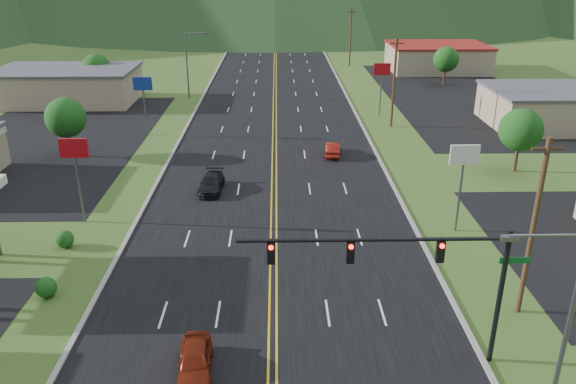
{
  "coord_description": "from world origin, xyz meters",
  "views": [
    {
      "loc": [
        0.32,
        -7.77,
        17.96
      ],
      "look_at": [
        0.95,
        24.57,
        4.5
      ],
      "focal_mm": 35.0,
      "sensor_mm": 36.0,
      "label": 1
    }
  ],
  "objects_px": {
    "car_red_near": "(195,361)",
    "car_red_far": "(333,149)",
    "streetlight_west": "(189,60)",
    "traffic_signal": "(416,265)",
    "streetlight_east": "(562,319)",
    "car_dark_mid": "(211,184)"
  },
  "relations": [
    {
      "from": "car_red_near",
      "to": "car_red_far",
      "type": "xyz_separation_m",
      "value": [
        9.34,
        31.39,
        -0.02
      ]
    },
    {
      "from": "streetlight_west",
      "to": "car_red_far",
      "type": "height_order",
      "value": "streetlight_west"
    },
    {
      "from": "traffic_signal",
      "to": "streetlight_east",
      "type": "bearing_deg",
      "value": -40.39
    },
    {
      "from": "streetlight_east",
      "to": "car_dark_mid",
      "type": "xyz_separation_m",
      "value": [
        -16.39,
        25.73,
        -4.53
      ]
    },
    {
      "from": "car_dark_mid",
      "to": "car_red_near",
      "type": "bearing_deg",
      "value": -83.07
    },
    {
      "from": "streetlight_east",
      "to": "car_dark_mid",
      "type": "height_order",
      "value": "streetlight_east"
    },
    {
      "from": "car_red_near",
      "to": "car_dark_mid",
      "type": "relative_size",
      "value": 0.87
    },
    {
      "from": "streetlight_west",
      "to": "car_red_near",
      "type": "distance_m",
      "value": 57.4
    },
    {
      "from": "streetlight_east",
      "to": "streetlight_west",
      "type": "bearing_deg",
      "value": 110.86
    },
    {
      "from": "traffic_signal",
      "to": "car_red_near",
      "type": "distance_m",
      "value": 11.12
    },
    {
      "from": "streetlight_west",
      "to": "car_dark_mid",
      "type": "xyz_separation_m",
      "value": [
        6.47,
        -34.27,
        -4.53
      ]
    },
    {
      "from": "traffic_signal",
      "to": "car_red_far",
      "type": "distance_m",
      "value": 31.11
    },
    {
      "from": "streetlight_east",
      "to": "car_dark_mid",
      "type": "distance_m",
      "value": 30.85
    },
    {
      "from": "streetlight_east",
      "to": "car_red_far",
      "type": "distance_m",
      "value": 35.45
    },
    {
      "from": "traffic_signal",
      "to": "streetlight_west",
      "type": "relative_size",
      "value": 1.46
    },
    {
      "from": "traffic_signal",
      "to": "car_red_near",
      "type": "bearing_deg",
      "value": -176.33
    },
    {
      "from": "car_red_near",
      "to": "streetlight_east",
      "type": "bearing_deg",
      "value": -17.37
    },
    {
      "from": "streetlight_west",
      "to": "car_red_near",
      "type": "height_order",
      "value": "streetlight_west"
    },
    {
      "from": "streetlight_east",
      "to": "car_red_far",
      "type": "xyz_separation_m",
      "value": [
        -5.43,
        34.74,
        -4.54
      ]
    },
    {
      "from": "traffic_signal",
      "to": "streetlight_east",
      "type": "height_order",
      "value": "streetlight_east"
    },
    {
      "from": "car_red_near",
      "to": "car_dark_mid",
      "type": "bearing_deg",
      "value": 89.54
    },
    {
      "from": "traffic_signal",
      "to": "car_dark_mid",
      "type": "relative_size",
      "value": 2.92
    }
  ]
}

